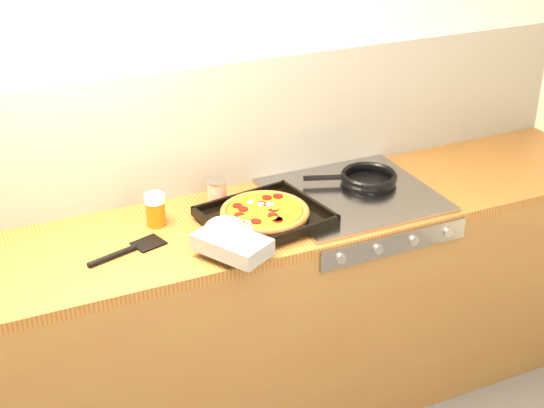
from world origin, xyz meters
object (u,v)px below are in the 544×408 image
pizza_on_tray (255,221)px  frying_pan (367,178)px  tomato_can (217,193)px  juice_glass (155,209)px

pizza_on_tray → frying_pan: bearing=15.9°
frying_pan → tomato_can: tomato_can is taller
pizza_on_tray → frying_pan: (0.55, 0.16, -0.01)m
juice_glass → pizza_on_tray: bearing=-33.1°
frying_pan → tomato_can: 0.61m
pizza_on_tray → juice_glass: size_ratio=4.55×
tomato_can → juice_glass: (-0.25, -0.05, 0.01)m
frying_pan → juice_glass: bearing=177.5°
pizza_on_tray → tomato_can: tomato_can is taller
tomato_can → frying_pan: bearing=-8.2°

